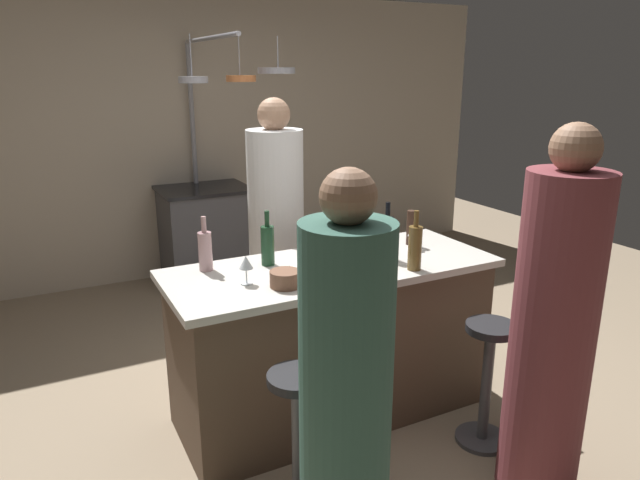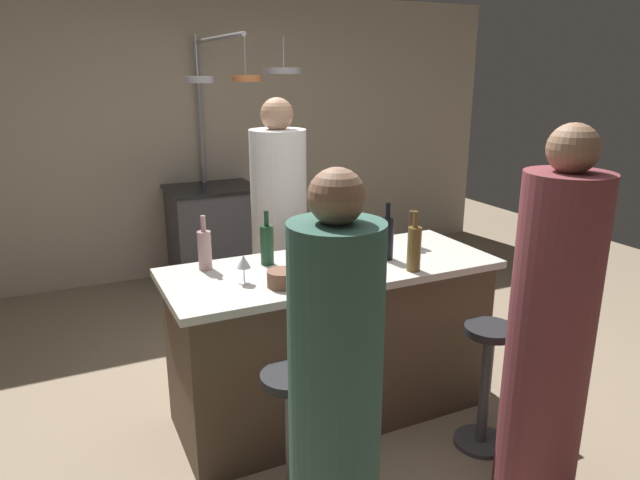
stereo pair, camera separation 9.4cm
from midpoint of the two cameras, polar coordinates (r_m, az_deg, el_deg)
ground_plane at (r=3.51m, az=1.90°, el=-16.51°), size 9.00×9.00×0.00m
back_wall at (r=5.66m, az=-11.54°, el=9.95°), size 6.40×0.16×2.60m
kitchen_island at (r=3.29m, az=1.97°, el=-9.87°), size 1.80×0.72×0.90m
stove_range at (r=5.44m, az=-9.98°, el=0.61°), size 0.80×0.64×0.89m
chef at (r=3.89m, az=-3.34°, el=0.01°), size 0.37×0.37×1.75m
bar_stool_right at (r=3.18m, az=16.94°, el=-13.19°), size 0.28×0.28×0.68m
guest_right at (r=2.75m, az=22.72°, el=-8.80°), size 0.36×0.36×1.71m
bar_stool_left at (r=2.66m, az=-1.76°, el=-18.83°), size 0.28×0.28×0.68m
guest_left at (r=2.18m, az=2.79°, el=-15.83°), size 0.34×0.34×1.61m
overhead_pot_rack at (r=4.78m, az=-8.33°, el=13.34°), size 0.89×1.36×2.17m
cutting_board at (r=3.27m, az=2.39°, el=-1.39°), size 0.32×0.22×0.02m
pepper_mill at (r=3.48m, az=9.88°, el=1.14°), size 0.05×0.05×0.21m
wine_bottle_amber at (r=3.04m, az=10.18°, el=-0.77°), size 0.07×0.07×0.32m
wine_bottle_dark at (r=3.20m, az=7.49°, el=0.25°), size 0.07×0.07×0.32m
wine_bottle_rose at (r=3.07m, az=-10.49°, el=-0.89°), size 0.07×0.07×0.29m
wine_bottle_green at (r=3.10m, az=-4.40°, el=-0.40°), size 0.07×0.07×0.30m
wine_glass_by_chef at (r=2.83m, az=-6.63°, el=-2.29°), size 0.07×0.07×0.15m
wine_glass_near_left_guest at (r=3.39m, az=10.16°, el=0.73°), size 0.07×0.07×0.15m
mixing_bowl_ceramic at (r=2.97m, az=-0.97°, el=-2.88°), size 0.14×0.14×0.06m
mixing_bowl_blue at (r=2.99m, az=3.52°, el=-2.51°), size 0.16×0.16×0.08m
mixing_bowl_wooden at (r=2.80m, az=-2.78°, el=-3.82°), size 0.15×0.15×0.08m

